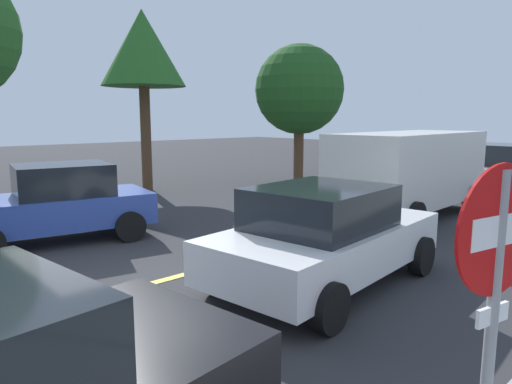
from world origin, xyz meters
TOP-DOWN VIEW (x-y plane):
  - ground_plane at (0.00, 0.00)m, footprint 80.00×80.00m
  - lane_marking_centre at (3.00, 0.00)m, footprint 28.00×0.16m
  - stop_sign at (-0.25, -5.31)m, footprint 0.75×0.17m
  - white_van at (8.12, -0.11)m, footprint 5.32×2.53m
  - car_white_approaching at (2.53, -1.86)m, footprint 4.33×2.47m
  - car_blue_near_curb at (0.48, 3.64)m, footprint 4.10×2.53m
  - car_silver_far_lane at (13.89, -0.33)m, footprint 4.53×2.15m
  - tree_centre_verge at (10.58, 6.00)m, footprint 3.40×3.40m
  - tree_right_verge at (5.37, 8.53)m, footprint 2.89×2.89m

SIDE VIEW (x-z plane):
  - ground_plane at x=0.00m, z-range 0.00..0.00m
  - lane_marking_centre at x=3.00m, z-range 0.00..0.01m
  - car_white_approaching at x=2.53m, z-range 0.01..1.57m
  - car_blue_near_curb at x=0.48m, z-range 0.00..1.62m
  - car_silver_far_lane at x=13.89m, z-range 0.00..1.69m
  - white_van at x=8.12m, z-range 0.17..2.37m
  - stop_sign at x=-0.25m, z-range 0.43..2.77m
  - tree_centre_verge at x=10.58m, z-range 0.95..6.28m
  - tree_right_verge at x=5.37m, z-range 1.76..7.97m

